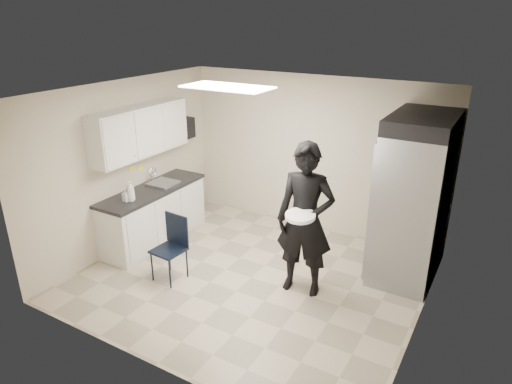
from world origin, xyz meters
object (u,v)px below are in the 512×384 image
Objects in this scene: commercial_fridge at (413,205)px; folding_chair at (168,250)px; man_tuxedo at (305,220)px; lower_counter at (154,216)px.

folding_chair is at bearing -146.38° from commercial_fridge.
commercial_fridge is 3.42m from folding_chair.
folding_chair is (-2.81, -1.87, -0.60)m from commercial_fridge.
commercial_fridge is at bearing 37.73° from man_tuxedo.
commercial_fridge is at bearing 37.70° from folding_chair.
lower_counter is 0.90× the size of commercial_fridge.
folding_chair is (0.97, -0.79, 0.02)m from lower_counter.
man_tuxedo reaches higher than lower_counter.
man_tuxedo is at bearing -1.78° from lower_counter.
commercial_fridge is 1.02× the size of man_tuxedo.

